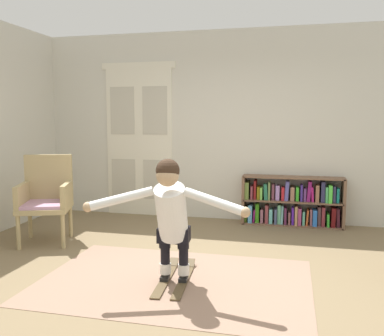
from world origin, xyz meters
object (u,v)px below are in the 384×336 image
(bookshelf, at_px, (292,203))
(wicker_chair, at_px, (46,196))
(skis_pair, at_px, (175,278))
(person_skier, at_px, (171,211))

(bookshelf, xyz_separation_m, wicker_chair, (-3.05, -1.57, 0.25))
(wicker_chair, relative_size, skis_pair, 1.17)
(bookshelf, relative_size, skis_pair, 1.55)
(wicker_chair, bearing_deg, bookshelf, 27.20)
(skis_pair, distance_m, person_skier, 0.73)
(wicker_chair, relative_size, person_skier, 0.76)
(skis_pair, bearing_deg, bookshelf, 65.83)
(wicker_chair, bearing_deg, skis_pair, -24.41)
(skis_pair, bearing_deg, person_skier, -85.35)
(person_skier, bearing_deg, wicker_chair, 151.46)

